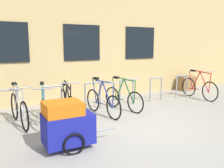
# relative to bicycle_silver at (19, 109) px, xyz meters

# --- Properties ---
(ground_plane) EXTENTS (42.00, 42.00, 0.00)m
(ground_plane) POSITION_rel_bicycle_silver_xyz_m (2.35, -1.44, -0.39)
(ground_plane) COLOR #9E998E
(storefront_building) EXTENTS (28.00, 5.86, 5.05)m
(storefront_building) POSITION_rel_bicycle_silver_xyz_m (2.35, 4.67, 2.14)
(storefront_building) COLOR tan
(storefront_building) RESTS_ON ground
(bike_rack) EXTENTS (6.54, 0.05, 0.83)m
(bike_rack) POSITION_rel_bicycle_silver_xyz_m (2.76, 0.46, 0.11)
(bike_rack) COLOR gray
(bike_rack) RESTS_ON ground
(bicycle_silver) EXTENTS (0.44, 1.76, 1.01)m
(bicycle_silver) POSITION_rel_bicycle_silver_xyz_m (0.00, 0.00, 0.00)
(bicycle_silver) COLOR black
(bicycle_silver) RESTS_ON ground
(bicycle_black) EXTENTS (0.44, 1.69, 1.06)m
(bicycle_black) POSITION_rel_bicycle_silver_xyz_m (1.17, -0.15, 0.01)
(bicycle_black) COLOR black
(bicycle_black) RESTS_ON ground
(bicycle_green) EXTENTS (0.52, 1.60, 1.01)m
(bicycle_green) POSITION_rel_bicycle_silver_xyz_m (2.95, -0.01, -0.02)
(bicycle_green) COLOR black
(bicycle_green) RESTS_ON ground
(bicycle_teal) EXTENTS (0.51, 1.74, 0.99)m
(bicycle_teal) POSITION_rel_bicycle_silver_xyz_m (0.56, -0.10, 0.00)
(bicycle_teal) COLOR black
(bicycle_teal) RESTS_ON ground
(bicycle_blue) EXTENTS (0.44, 1.69, 1.03)m
(bicycle_blue) POSITION_rel_bicycle_silver_xyz_m (2.16, -0.21, -0.02)
(bicycle_blue) COLOR black
(bicycle_blue) RESTS_ON ground
(bicycle_red) EXTENTS (0.44, 1.73, 1.07)m
(bicycle_red) POSITION_rel_bicycle_silver_xyz_m (6.16, -0.01, 0.00)
(bicycle_red) COLOR black
(bicycle_red) RESTS_ON ground
(bike_trailer) EXTENTS (1.45, 0.70, 0.92)m
(bike_trailer) POSITION_rel_bicycle_silver_xyz_m (0.61, -1.86, 0.08)
(bike_trailer) COLOR navy
(bike_trailer) RESTS_ON ground
(planter_box) EXTENTS (0.70, 0.44, 0.60)m
(planter_box) POSITION_rel_bicycle_silver_xyz_m (6.98, 1.41, -0.09)
(planter_box) COLOR olive
(planter_box) RESTS_ON ground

